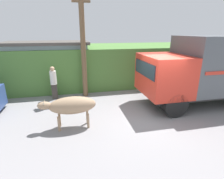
{
  "coord_description": "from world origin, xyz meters",
  "views": [
    {
      "loc": [
        -2.97,
        -6.23,
        3.48
      ],
      "look_at": [
        -1.52,
        0.35,
        1.23
      ],
      "focal_mm": 28.0,
      "sensor_mm": 36.0,
      "label": 1
    }
  ],
  "objects": [
    {
      "name": "ground_plane",
      "position": [
        0.0,
        0.0,
        0.0
      ],
      "size": [
        60.0,
        60.0,
        0.0
      ],
      "primitive_type": "plane",
      "color": "gray"
    },
    {
      "name": "hillside_embankment",
      "position": [
        0.0,
        6.32,
        1.26
      ],
      "size": [
        32.0,
        5.41,
        2.51
      ],
      "color": "#4C7A38",
      "rests_on": "ground_plane"
    },
    {
      "name": "pedestrian_on_hill",
      "position": [
        -4.07,
        3.08,
        0.98
      ],
      "size": [
        0.35,
        0.35,
        1.76
      ],
      "rotation": [
        0.0,
        0.0,
        3.19
      ],
      "color": "#38332D",
      "rests_on": "ground_plane"
    },
    {
      "name": "cargo_truck",
      "position": [
        3.36,
        0.84,
        1.8
      ],
      "size": [
        6.21,
        2.51,
        3.29
      ],
      "rotation": [
        0.0,
        0.0,
        0.02
      ],
      "color": "#2D2D2D",
      "rests_on": "ground_plane"
    },
    {
      "name": "brown_cow",
      "position": [
        -3.16,
        -0.17,
        0.89
      ],
      "size": [
        2.07,
        0.65,
        1.23
      ],
      "rotation": [
        0.0,
        0.0,
        -0.04
      ],
      "color": "#9E7F60",
      "rests_on": "ground_plane"
    },
    {
      "name": "building_backdrop",
      "position": [
        -4.47,
        5.07,
        1.47
      ],
      "size": [
        4.94,
        2.7,
        2.9
      ],
      "color": "#99ADB7",
      "rests_on": "ground_plane"
    },
    {
      "name": "utility_pole",
      "position": [
        -2.42,
        3.22,
        2.86
      ],
      "size": [
        0.9,
        0.26,
        5.52
      ],
      "color": "brown",
      "rests_on": "ground_plane"
    }
  ]
}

